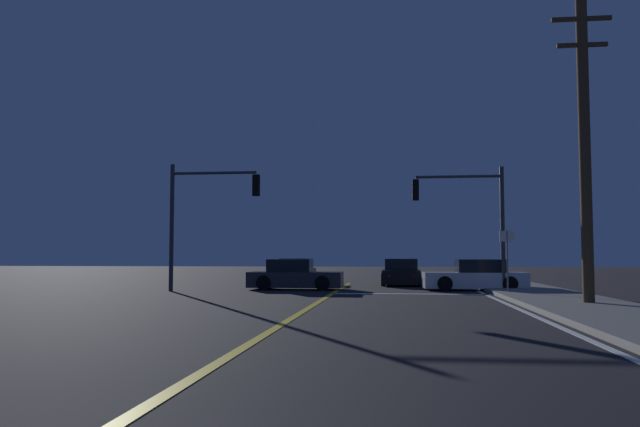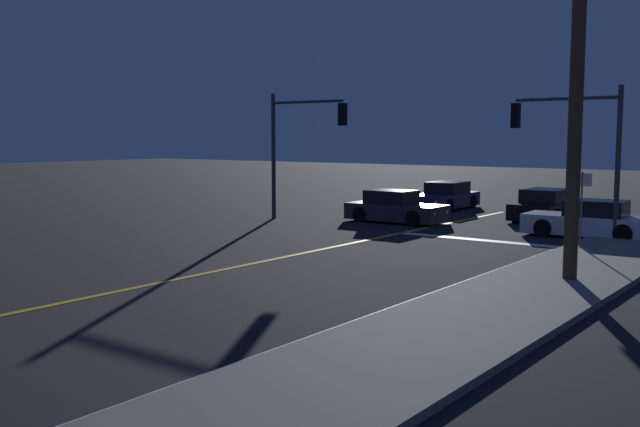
# 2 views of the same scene
# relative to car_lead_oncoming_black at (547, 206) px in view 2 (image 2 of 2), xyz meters

# --- Properties ---
(sidewalk_right) EXTENTS (3.20, 41.10, 0.15)m
(sidewalk_right) POSITION_rel_car_lead_oncoming_black_xyz_m (5.02, -17.53, -0.51)
(sidewalk_right) COLOR slate
(sidewalk_right) RESTS_ON ground
(lane_line_center) EXTENTS (0.20, 38.82, 0.01)m
(lane_line_center) POSITION_rel_car_lead_oncoming_black_xyz_m (-2.76, -17.53, -0.58)
(lane_line_center) COLOR gold
(lane_line_center) RESTS_ON ground
(lane_line_edge_right) EXTENTS (0.16, 38.82, 0.01)m
(lane_line_edge_right) POSITION_rel_car_lead_oncoming_black_xyz_m (3.17, -17.53, -0.58)
(lane_line_edge_right) COLOR white
(lane_line_edge_right) RESTS_ON ground
(stop_bar) EXTENTS (6.18, 0.50, 0.01)m
(stop_bar) POSITION_rel_car_lead_oncoming_black_xyz_m (0.33, -7.61, -0.58)
(stop_bar) COLOR white
(stop_bar) RESTS_ON ground
(car_lead_oncoming_black) EXTENTS (1.98, 4.67, 1.34)m
(car_lead_oncoming_black) POSITION_rel_car_lead_oncoming_black_xyz_m (0.00, 0.00, 0.00)
(car_lead_oncoming_black) COLOR black
(car_lead_oncoming_black) RESTS_ON ground
(car_following_oncoming_charcoal) EXTENTS (4.19, 1.85, 1.34)m
(car_following_oncoming_charcoal) POSITION_rel_car_lead_oncoming_black_xyz_m (-4.76, -4.75, -0.00)
(car_following_oncoming_charcoal) COLOR #2D2D33
(car_following_oncoming_charcoal) RESTS_ON ground
(car_parked_curb_navy) EXTENTS (2.05, 4.49, 1.34)m
(car_parked_curb_navy) POSITION_rel_car_lead_oncoming_black_xyz_m (-5.71, 1.68, -0.00)
(car_parked_curb_navy) COLOR navy
(car_parked_curb_navy) RESTS_ON ground
(car_far_approaching_white) EXTENTS (4.45, 1.96, 1.34)m
(car_far_approaching_white) POSITION_rel_car_lead_oncoming_black_xyz_m (3.15, -4.57, -0.00)
(car_far_approaching_white) COLOR silver
(car_far_approaching_white) RESTS_ON ground
(traffic_signal_near_right) EXTENTS (3.85, 0.28, 5.27)m
(traffic_signal_near_right) POSITION_rel_car_lead_oncoming_black_xyz_m (2.79, -5.31, 2.94)
(traffic_signal_near_right) COLOR #38383D
(traffic_signal_near_right) RESTS_ON ground
(traffic_signal_far_left) EXTENTS (3.89, 0.28, 5.41)m
(traffic_signal_far_left) POSITION_rel_car_lead_oncoming_black_xyz_m (-8.32, -6.71, 3.03)
(traffic_signal_far_left) COLOR #38383D
(traffic_signal_far_left) RESTS_ON ground
(utility_pole_right) EXTENTS (1.74, 0.33, 9.20)m
(utility_pole_right) POSITION_rel_car_lead_oncoming_black_xyz_m (5.32, -13.41, 4.17)
(utility_pole_right) COLOR #4C3823
(utility_pole_right) RESTS_ON ground
(street_sign_corner) EXTENTS (0.56, 0.10, 2.49)m
(street_sign_corner) POSITION_rel_car_lead_oncoming_black_xyz_m (3.92, -8.11, 1.09)
(street_sign_corner) COLOR slate
(street_sign_corner) RESTS_ON ground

